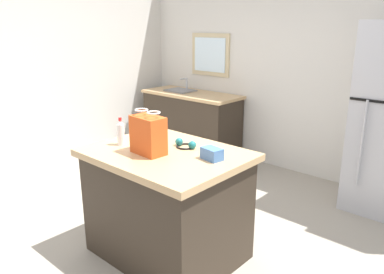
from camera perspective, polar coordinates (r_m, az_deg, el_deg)
ground at (r=3.49m, az=-4.98°, el=-15.35°), size 5.84×5.84×0.00m
back_wall at (r=4.93m, az=15.41°, el=10.74°), size 4.87×0.13×2.77m
left_wall at (r=5.05m, az=-25.00°, el=9.92°), size 0.10×4.78×2.77m
kitchen_island at (r=3.10m, az=-3.76°, el=-10.03°), size 1.21×0.93×0.90m
sink_counter at (r=5.59m, az=-0.15°, el=2.29°), size 1.49×0.62×1.08m
shopping_bag at (r=2.85m, az=-6.64°, el=0.34°), size 0.28×0.17×0.33m
small_box at (r=2.74m, az=3.02°, el=-2.53°), size 0.17×0.12×0.09m
bottle at (r=3.10m, az=-10.72°, el=0.63°), size 0.06×0.06×0.23m
ear_defenders at (r=3.01m, az=-0.98°, el=-1.14°), size 0.20×0.16×0.06m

